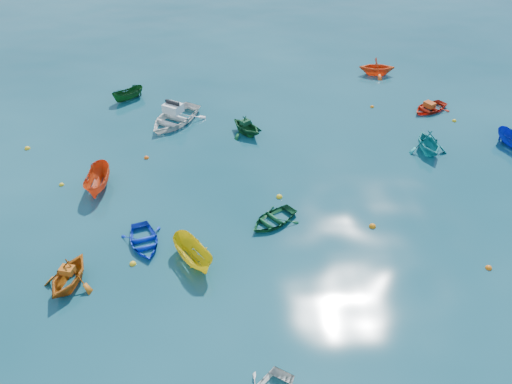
{
  "coord_description": "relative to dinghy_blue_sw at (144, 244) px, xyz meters",
  "views": [
    {
      "loc": [
        -1.21,
        -17.61,
        17.22
      ],
      "look_at": [
        0.0,
        5.0,
        0.4
      ],
      "focal_mm": 35.0,
      "sensor_mm": 36.0,
      "label": 1
    }
  ],
  "objects": [
    {
      "name": "dinghy_orange_w",
      "position": [
        -3.05,
        -2.6,
        0.0
      ],
      "size": [
        3.06,
        3.34,
        1.48
      ],
      "primitive_type": "imported",
      "rotation": [
        0.0,
        0.0,
        -0.25
      ],
      "color": "#B95D11",
      "rests_on": "ground"
    },
    {
      "name": "dinghy_red_ne",
      "position": [
        19.31,
        13.61,
        0.0
      ],
      "size": [
        3.69,
        3.41,
        0.62
      ],
      "primitive_type": "imported",
      "rotation": [
        0.0,
        0.0,
        -1.02
      ],
      "color": "red",
      "rests_on": "ground"
    },
    {
      "name": "motorboat_white",
      "position": [
        0.54,
        12.77,
        0.0
      ],
      "size": [
        5.34,
        5.75,
        1.57
      ],
      "primitive_type": "imported",
      "rotation": [
        0.0,
        0.0,
        -0.57
      ],
      "color": "white",
      "rests_on": "ground"
    },
    {
      "name": "buoy_ye_e",
      "position": [
        20.56,
        11.86,
        0.0
      ],
      "size": [
        0.31,
        0.31,
        0.31
      ],
      "primitive_type": "sphere",
      "color": "gold",
      "rests_on": "ground"
    },
    {
      "name": "buoy_ye_d",
      "position": [
        -5.53,
        5.41,
        0.0
      ],
      "size": [
        0.29,
        0.29,
        0.29
      ],
      "primitive_type": "sphere",
      "color": "yellow",
      "rests_on": "ground"
    },
    {
      "name": "dinghy_green_e",
      "position": [
        6.66,
        1.35,
        0.0
      ],
      "size": [
        3.51,
        3.39,
        0.59
      ],
      "primitive_type": "imported",
      "rotation": [
        0.0,
        0.0,
        -0.89
      ],
      "color": "#13522B",
      "rests_on": "ground"
    },
    {
      "name": "tarp_orange_b",
      "position": [
        19.23,
        13.56,
        0.5
      ],
      "size": [
        0.89,
        0.95,
        0.37
      ],
      "primitive_type": "cube",
      "rotation": [
        0.0,
        0.0,
        -1.02
      ],
      "color": "#D14915",
      "rests_on": "dinghy_red_ne"
    },
    {
      "name": "ground",
      "position": [
        5.88,
        -1.42,
        0.0
      ],
      "size": [
        160.0,
        160.0,
        0.0
      ],
      "primitive_type": "plane",
      "color": "#093645",
      "rests_on": "ground"
    },
    {
      "name": "sampan_orange_n",
      "position": [
        -3.21,
        4.97,
        0.0
      ],
      "size": [
        1.27,
        3.26,
        1.26
      ],
      "primitive_type": "imported",
      "rotation": [
        0.0,
        0.0,
        -0.01
      ],
      "color": "#E14515",
      "rests_on": "ground"
    },
    {
      "name": "buoy_or_d",
      "position": [
        11.9,
        0.7,
        0.0
      ],
      "size": [
        0.37,
        0.37,
        0.37
      ],
      "primitive_type": "sphere",
      "color": "orange",
      "rests_on": "ground"
    },
    {
      "name": "buoy_or_c",
      "position": [
        -0.88,
        8.11,
        0.0
      ],
      "size": [
        0.32,
        0.32,
        0.32
      ],
      "primitive_type": "sphere",
      "color": "#FF5C0D",
      "rests_on": "ground"
    },
    {
      "name": "buoy_ye_b",
      "position": [
        -8.82,
        9.66,
        0.0
      ],
      "size": [
        0.36,
        0.36,
        0.36
      ],
      "primitive_type": "sphere",
      "color": "yellow",
      "rests_on": "ground"
    },
    {
      "name": "tarp_green_b",
      "position": [
        5.54,
        10.98,
        0.84
      ],
      "size": [
        0.77,
        0.75,
        0.3
      ],
      "primitive_type": "cube",
      "rotation": [
        0.0,
        0.0,
        0.67
      ],
      "color": "#104222",
      "rests_on": "dinghy_green_n"
    },
    {
      "name": "tarp_orange_a",
      "position": [
        -3.04,
        -2.56,
        0.89
      ],
      "size": [
        0.72,
        0.61,
        0.3
      ],
      "primitive_type": "cube",
      "rotation": [
        0.0,
        0.0,
        -0.25
      ],
      "color": "#C96014",
      "rests_on": "dinghy_orange_w"
    },
    {
      "name": "dinghy_cyan_se",
      "position": [
        17.26,
        7.99,
        0.0
      ],
      "size": [
        2.58,
        2.97,
        1.52
      ],
      "primitive_type": "imported",
      "rotation": [
        0.0,
        0.0,
        0.03
      ],
      "color": "teal",
      "rests_on": "ground"
    },
    {
      "name": "dinghy_blue_sw",
      "position": [
        0.0,
        0.0,
        0.0
      ],
      "size": [
        2.86,
        3.4,
        0.6
      ],
      "primitive_type": "imported",
      "rotation": [
        0.0,
        0.0,
        0.3
      ],
      "color": "#1033D0",
      "rests_on": "ground"
    },
    {
      "name": "buoy_or_b",
      "position": [
        16.74,
        -2.62,
        0.0
      ],
      "size": [
        0.32,
        0.32,
        0.32
      ],
      "primitive_type": "sphere",
      "color": "orange",
      "rests_on": "ground"
    },
    {
      "name": "buoy_ye_c",
      "position": [
        7.21,
        3.55,
        0.0
      ],
      "size": [
        0.36,
        0.36,
        0.36
      ],
      "primitive_type": "sphere",
      "color": "yellow",
      "rests_on": "ground"
    },
    {
      "name": "dinghy_orange_far",
      "position": [
        16.97,
        20.3,
        0.0
      ],
      "size": [
        3.2,
        2.83,
        1.56
      ],
      "primitive_type": "imported",
      "rotation": [
        0.0,
        0.0,
        1.47
      ],
      "color": "#EF4F16",
      "rests_on": "ground"
    },
    {
      "name": "dinghy_green_n",
      "position": [
        5.6,
        10.9,
        0.0
      ],
      "size": [
        3.41,
        3.47,
        1.38
      ],
      "primitive_type": "imported",
      "rotation": [
        0.0,
        0.0,
        0.67
      ],
      "color": "#125025",
      "rests_on": "ground"
    },
    {
      "name": "sampan_yellow_mid",
      "position": [
        2.6,
        -1.43,
        0.0
      ],
      "size": [
        2.63,
        3.27,
        1.2
      ],
      "primitive_type": "imported",
      "rotation": [
        0.0,
        0.0,
        0.55
      ],
      "color": "yellow",
      "rests_on": "ground"
    },
    {
      "name": "buoy_ye_a",
      "position": [
        -0.37,
        -1.43,
        0.0
      ],
      "size": [
        0.33,
        0.33,
        0.33
      ],
      "primitive_type": "sphere",
      "color": "yellow",
      "rests_on": "ground"
    },
    {
      "name": "buoy_or_e",
      "position": [
        15.2,
        14.34,
        0.0
      ],
      "size": [
        0.29,
        0.29,
        0.29
      ],
      "primitive_type": "sphere",
      "color": "orange",
      "rests_on": "ground"
    },
    {
      "name": "sampan_green_far",
      "position": [
        -3.25,
        16.58,
        0.0
      ],
      "size": [
        2.65,
        2.46,
        1.02
      ],
      "primitive_type": "imported",
      "rotation": [
        0.0,
        0.0,
        -0.87
      ],
      "color": "#0F4318",
      "rests_on": "ground"
    }
  ]
}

